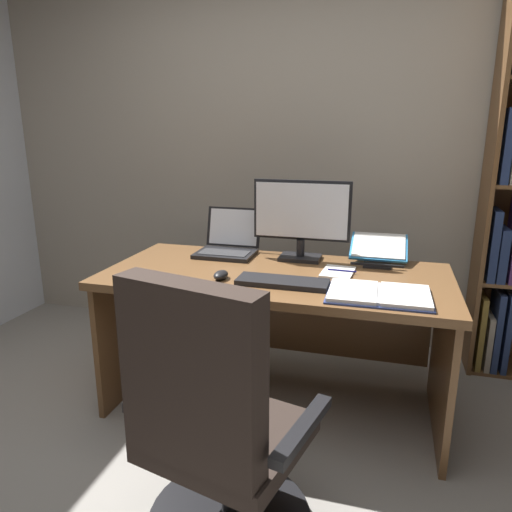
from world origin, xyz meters
name	(u,v)px	position (x,y,z in m)	size (l,w,h in m)	color
wall_back	(299,152)	(0.00, 1.89, 1.27)	(4.87, 0.12, 2.54)	#A89E8E
desk	(279,304)	(0.08, 0.97, 0.54)	(1.70, 0.81, 0.74)	brown
office_chair	(215,439)	(0.09, -0.03, 0.43)	(0.68, 0.60, 1.01)	black
monitor	(301,219)	(0.16, 1.17, 0.96)	(0.52, 0.16, 0.43)	black
laptop	(228,245)	(-0.26, 1.17, 0.79)	(0.32, 0.31, 0.25)	black
keyboard	(282,282)	(0.16, 0.72, 0.75)	(0.42, 0.15, 0.02)	black
computer_mouse	(221,275)	(-0.14, 0.72, 0.76)	(0.06, 0.10, 0.04)	black
reading_stand_with_book	(378,249)	(0.56, 1.24, 0.80)	(0.30, 0.29, 0.13)	black
open_binder	(379,294)	(0.59, 0.67, 0.75)	(0.44, 0.31, 0.02)	navy
notepad	(338,272)	(0.38, 0.97, 0.74)	(0.15, 0.21, 0.01)	silver
pen	(342,270)	(0.40, 0.97, 0.75)	(0.01, 0.01, 0.14)	navy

